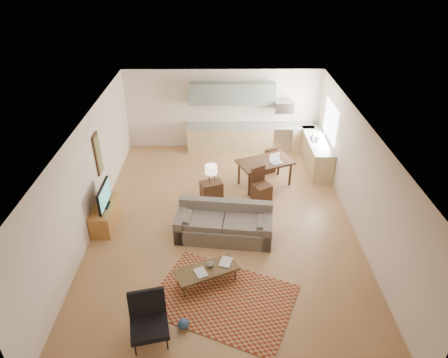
{
  "coord_description": "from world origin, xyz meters",
  "views": [
    {
      "loc": [
        -0.06,
        -8.16,
        6.25
      ],
      "look_at": [
        0.0,
        0.3,
        1.15
      ],
      "focal_mm": 32.0,
      "sensor_mm": 36.0,
      "label": 1
    }
  ],
  "objects_px": {
    "armchair": "(149,323)",
    "dining_table": "(265,173)",
    "coffee_table": "(207,276)",
    "sofa": "(224,223)",
    "console_table": "(211,193)",
    "tv_credenza": "(106,215)"
  },
  "relations": [
    {
      "from": "armchair",
      "to": "dining_table",
      "type": "xyz_separation_m",
      "value": [
        2.55,
        5.34,
        -0.05
      ]
    },
    {
      "from": "coffee_table",
      "to": "armchair",
      "type": "bearing_deg",
      "value": -149.75
    },
    {
      "from": "sofa",
      "to": "coffee_table",
      "type": "relative_size",
      "value": 1.83
    },
    {
      "from": "armchair",
      "to": "dining_table",
      "type": "relative_size",
      "value": 0.57
    },
    {
      "from": "armchair",
      "to": "sofa",
      "type": "bearing_deg",
      "value": 52.71
    },
    {
      "from": "dining_table",
      "to": "sofa",
      "type": "bearing_deg",
      "value": -139.77
    },
    {
      "from": "console_table",
      "to": "dining_table",
      "type": "relative_size",
      "value": 0.43
    },
    {
      "from": "sofa",
      "to": "armchair",
      "type": "xyz_separation_m",
      "value": [
        -1.35,
        -2.91,
        0.03
      ]
    },
    {
      "from": "sofa",
      "to": "tv_credenza",
      "type": "xyz_separation_m",
      "value": [
        -2.98,
        0.51,
        -0.12
      ]
    },
    {
      "from": "tv_credenza",
      "to": "console_table",
      "type": "height_order",
      "value": "console_table"
    },
    {
      "from": "sofa",
      "to": "console_table",
      "type": "xyz_separation_m",
      "value": [
        -0.33,
        1.47,
        -0.08
      ]
    },
    {
      "from": "sofa",
      "to": "dining_table",
      "type": "distance_m",
      "value": 2.71
    },
    {
      "from": "coffee_table",
      "to": "tv_credenza",
      "type": "xyz_separation_m",
      "value": [
        -2.61,
        2.04,
        0.09
      ]
    },
    {
      "from": "tv_credenza",
      "to": "dining_table",
      "type": "xyz_separation_m",
      "value": [
        4.19,
        1.92,
        0.1
      ]
    },
    {
      "from": "sofa",
      "to": "armchair",
      "type": "relative_size",
      "value": 2.7
    },
    {
      "from": "coffee_table",
      "to": "armchair",
      "type": "distance_m",
      "value": 1.71
    },
    {
      "from": "coffee_table",
      "to": "sofa",
      "type": "bearing_deg",
      "value": 51.96
    },
    {
      "from": "tv_credenza",
      "to": "dining_table",
      "type": "distance_m",
      "value": 4.6
    },
    {
      "from": "sofa",
      "to": "tv_credenza",
      "type": "bearing_deg",
      "value": 177.22
    },
    {
      "from": "coffee_table",
      "to": "tv_credenza",
      "type": "distance_m",
      "value": 3.32
    },
    {
      "from": "tv_credenza",
      "to": "console_table",
      "type": "xyz_separation_m",
      "value": [
        2.65,
        0.96,
        0.04
      ]
    },
    {
      "from": "coffee_table",
      "to": "console_table",
      "type": "relative_size",
      "value": 1.98
    }
  ]
}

